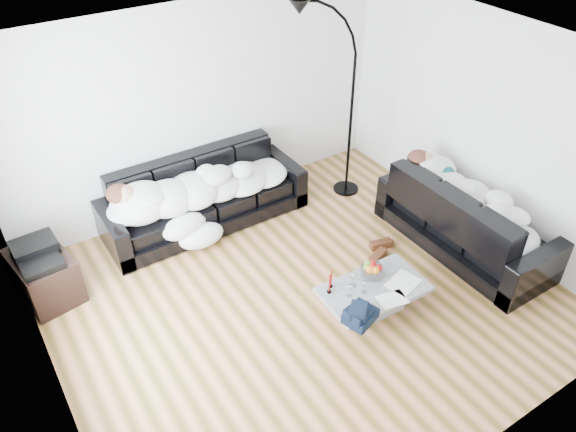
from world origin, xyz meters
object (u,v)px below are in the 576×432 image
sofa_right (467,217)px  sleeper_back (204,181)px  candle_right (331,279)px  floor_lamp (351,112)px  av_cabinet (45,276)px  sofa_back (204,194)px  wine_glass_c (364,287)px  shoes (379,250)px  sleeper_right (471,202)px  candle_left (330,284)px  wine_glass_b (350,290)px  coffee_table (373,299)px  fruit_bowl (372,269)px  stereo (36,252)px  wine_glass_a (353,279)px

sofa_right → sleeper_back: 3.12m
candle_right → floor_lamp: (1.53, 1.70, 0.75)m
av_cabinet → candle_right: bearing=-46.8°
sofa_back → wine_glass_c: bearing=-74.9°
sleeper_back → candle_right: size_ratio=9.96×
sofa_back → shoes: bearing=-49.9°
sleeper_right → candle_left: size_ratio=7.78×
sofa_back → shoes: (1.42, -1.69, -0.36)m
sleeper_back → wine_glass_b: 2.31m
coffee_table → floor_lamp: (1.17, 1.95, 1.02)m
fruit_bowl → stereo: 3.46m
candle_left → sofa_right: bearing=1.1°
sofa_back → fruit_bowl: sofa_back is taller
sofa_right → floor_lamp: floor_lamp is taller
coffee_table → floor_lamp: 2.49m
sofa_right → av_cabinet: sofa_right is taller
shoes → candle_left: bearing=-165.7°
candle_left → shoes: size_ratio=0.51×
wine_glass_a → wine_glass_b: (-0.12, -0.10, -0.01)m
sofa_back → fruit_bowl: (0.87, -2.17, -0.02)m
sleeper_right → sofa_back: bearing=47.9°
wine_glass_b → av_cabinet: size_ratio=0.20×
fruit_bowl → candle_right: size_ratio=1.15×
sofa_back → av_cabinet: size_ratio=3.30×
candle_left → floor_lamp: 2.49m
floor_lamp → sleeper_right: bearing=-87.0°
sofa_back → sleeper_right: 3.16m
fruit_bowl → av_cabinet: bearing=146.5°
wine_glass_b → candle_left: 0.21m
shoes → floor_lamp: bearing=60.0°
sofa_back → wine_glass_a: size_ratio=13.70×
sofa_right → wine_glass_c: size_ratio=14.18×
wine_glass_b → candle_left: (-0.14, 0.15, 0.04)m
coffee_table → wine_glass_a: wine_glass_a is taller
sofa_back → sleeper_back: bearing=-90.0°
sleeper_back → candle_right: sleeper_back is taller
sleeper_right → candle_right: size_ratio=8.53×
sleeper_right → candle_right: bearing=89.4°
coffee_table → wine_glass_b: 0.37m
sofa_back → wine_glass_a: bearing=-74.9°
candle_left → stereo: (-2.34, 1.88, 0.16)m
wine_glass_a → fruit_bowl: bearing=6.1°
sofa_right → coffee_table: bearing=98.3°
sleeper_right → wine_glass_c: 1.74m
sleeper_back → coffee_table: 2.46m
sofa_back → wine_glass_a: sofa_back is taller
sleeper_right → candle_right: (-1.94, 0.02, -0.22)m
sleeper_back → av_cabinet: sleeper_back is taller
sleeper_back → coffee_table: bearing=-71.6°
sofa_back → wine_glass_b: bearing=-78.3°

